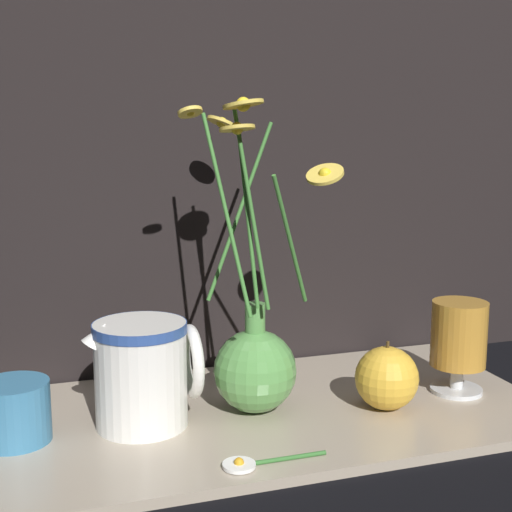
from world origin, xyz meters
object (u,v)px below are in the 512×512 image
at_px(orange_fruit, 387,378).
at_px(tea_glass, 459,338).
at_px(vase_with_flowers, 258,358).
at_px(yellow_mug, 12,414).
at_px(ceramic_pitcher, 144,370).

bearing_deg(orange_fruit, tea_glass, 10.71).
distance_m(vase_with_flowers, orange_fruit, 0.17).
height_order(yellow_mug, ceramic_pitcher, ceramic_pitcher).
distance_m(vase_with_flowers, yellow_mug, 0.30).
bearing_deg(vase_with_flowers, ceramic_pitcher, 179.84).
distance_m(yellow_mug, ceramic_pitcher, 0.16).
bearing_deg(ceramic_pitcher, yellow_mug, -179.13).
relative_size(ceramic_pitcher, orange_fruit, 1.55).
xyz_separation_m(yellow_mug, ceramic_pitcher, (0.15, 0.00, 0.03)).
bearing_deg(yellow_mug, ceramic_pitcher, 0.87).
bearing_deg(vase_with_flowers, orange_fruit, -15.36).
height_order(tea_glass, orange_fruit, tea_glass).
height_order(vase_with_flowers, tea_glass, vase_with_flowers).
xyz_separation_m(tea_glass, orange_fruit, (-0.12, -0.02, -0.04)).
relative_size(ceramic_pitcher, tea_glass, 1.10).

